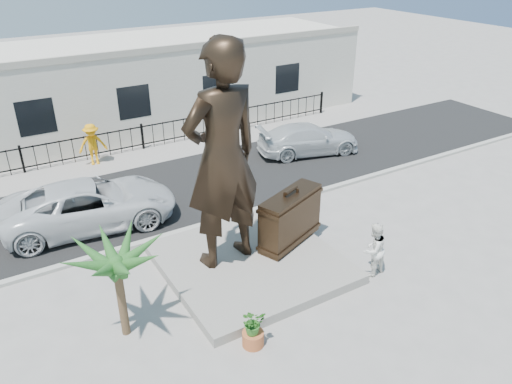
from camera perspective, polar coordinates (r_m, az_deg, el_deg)
ground at (r=15.20m, az=3.96°, el=-10.72°), size 100.00×100.00×0.00m
street at (r=21.24m, az=-8.37°, el=0.76°), size 40.00×7.00×0.01m
curb at (r=18.38m, az=-4.03°, el=-3.21°), size 40.00×0.25×0.12m
far_sidewalk at (r=24.68m, az=-12.09°, el=4.27°), size 40.00×2.50×0.02m
plinth at (r=15.90m, az=-0.62°, el=-8.05°), size 5.20×5.20×0.30m
fence at (r=25.18m, az=-12.85°, el=6.09°), size 22.00×0.10×1.20m
building at (r=28.56m, az=-16.04°, el=11.57°), size 28.00×7.00×4.40m
statue at (r=14.26m, az=-3.88°, el=3.94°), size 2.67×1.92×6.83m
suitcase at (r=16.26m, az=3.93°, el=-2.99°), size 2.59×1.65×1.74m
tourist at (r=15.60m, az=13.29°, el=-6.40°), size 0.95×0.79×1.77m
car_white at (r=18.70m, az=-18.45°, el=-1.34°), size 6.33×3.49×1.68m
car_silver at (r=24.17m, az=6.03°, el=6.06°), size 5.25×3.15×1.43m
worker at (r=23.84m, az=-18.18°, el=5.20°), size 1.32×0.87×1.92m
palm_tree at (r=14.09m, az=-14.57°, el=-15.29°), size 1.80×1.80×3.20m
planter at (r=13.21m, az=-0.34°, el=-16.41°), size 0.56×0.56×0.40m
shrub at (r=12.85m, az=-0.35°, el=-14.66°), size 0.62×0.54×0.68m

